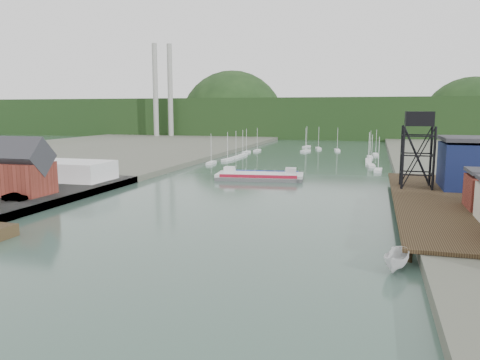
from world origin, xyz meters
The scene contains 12 objects.
ground centered at (0.00, 0.00, 0.00)m, with size 600.00×600.00×0.00m, color #304B3E.
west_land centered at (-92.00, 80.00, 0.00)m, with size 120.00×400.00×3.20m, color #4C5142.
east_pier centered at (37.00, 45.00, 1.90)m, with size 14.00×70.00×2.45m.
harbor_building centered at (-42.00, 30.00, 6.09)m, with size 12.20×8.20×8.90m.
white_shed centered at (-44.00, 50.00, 3.85)m, with size 18.00×12.00×4.50m, color silver.
lift_tower centered at (35.00, 58.00, 15.65)m, with size 6.50×6.50×16.00m.
marina_sailboats centered at (0.08, 138.46, 0.35)m, with size 57.71×92.65×0.90m.
smokestacks centered at (-106.00, 232.50, 30.00)m, with size 11.20×8.20×60.00m.
distant_hills centered at (-3.98, 301.35, 10.38)m, with size 500.00×120.00×80.00m.
chain_ferry centered at (-2.95, 73.54, 0.95)m, with size 23.88×11.97×3.30m.
motorboat centered at (29.32, 8.15, 1.23)m, with size 2.39×6.35×2.45m, color silver.
car_west_b centered at (-38.06, 24.00, 2.34)m, with size 1.57×4.50×1.48m, color #999999.
Camera 1 is at (26.31, -46.83, 18.51)m, focal length 35.00 mm.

